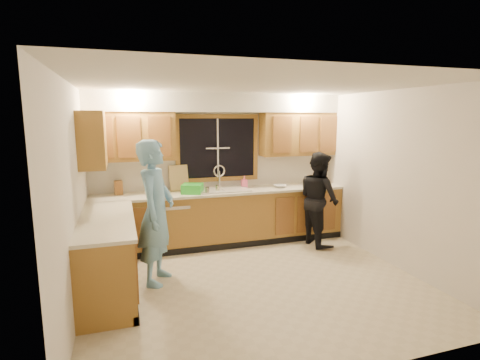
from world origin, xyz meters
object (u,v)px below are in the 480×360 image
(man, at_px, (156,212))
(woman, at_px, (319,199))
(stove, at_px, (106,274))
(knife_block, at_px, (119,188))
(dish_crate, at_px, (192,189))
(bowl, at_px, (280,186))
(soap_bottle, at_px, (244,182))
(dishwasher, at_px, (172,225))
(sink, at_px, (222,194))

(man, bearing_deg, woman, -53.18)
(stove, bearing_deg, man, 47.16)
(man, xyz_separation_m, knife_block, (-0.45, 1.34, 0.11))
(woman, xyz_separation_m, dish_crate, (-2.04, 0.43, 0.21))
(stove, relative_size, bowl, 4.32)
(woman, distance_m, soap_bottle, 1.29)
(man, bearing_deg, dishwasher, 6.63)
(sink, relative_size, man, 0.47)
(man, distance_m, knife_block, 1.41)
(soap_bottle, bearing_deg, man, -141.51)
(dishwasher, relative_size, knife_block, 3.71)
(knife_block, relative_size, dish_crate, 0.70)
(knife_block, bearing_deg, dish_crate, -18.99)
(stove, xyz_separation_m, man, (0.61, 0.65, 0.47))
(woman, bearing_deg, soap_bottle, 57.27)
(woman, height_order, dish_crate, woman)
(woman, xyz_separation_m, bowl, (-0.51, 0.44, 0.16))
(sink, bearing_deg, man, -135.55)
(dishwasher, bearing_deg, sink, 0.99)
(sink, xyz_separation_m, stove, (-1.80, -1.82, -0.41))
(woman, relative_size, knife_block, 7.07)
(stove, xyz_separation_m, soap_bottle, (2.22, 1.94, 0.57))
(sink, bearing_deg, dishwasher, -179.01)
(sink, bearing_deg, soap_bottle, 15.10)
(woman, relative_size, dish_crate, 4.95)
(soap_bottle, bearing_deg, sink, -164.90)
(man, xyz_separation_m, soap_bottle, (1.62, 1.28, 0.10))
(woman, height_order, soap_bottle, woman)
(sink, distance_m, bowl, 1.02)
(sink, height_order, dish_crate, sink)
(man, bearing_deg, dish_crate, -8.60)
(dishwasher, xyz_separation_m, woman, (2.37, -0.50, 0.37))
(soap_bottle, bearing_deg, dish_crate, -168.40)
(knife_block, bearing_deg, dishwasher, -19.59)
(stove, bearing_deg, woman, 21.56)
(man, bearing_deg, bowl, -40.32)
(stove, xyz_separation_m, knife_block, (0.16, 1.99, 0.58))
(knife_block, height_order, dish_crate, knife_block)
(man, bearing_deg, soap_bottle, -28.33)
(dishwasher, xyz_separation_m, stove, (-0.95, -1.81, 0.04))
(man, relative_size, dish_crate, 5.85)
(knife_block, xyz_separation_m, soap_bottle, (2.06, -0.05, -0.01))
(stove, relative_size, soap_bottle, 4.33)
(knife_block, bearing_deg, bowl, -11.74)
(knife_block, distance_m, dish_crate, 1.15)
(dish_crate, relative_size, bowl, 1.52)
(soap_bottle, distance_m, bowl, 0.63)
(stove, height_order, dish_crate, dish_crate)
(stove, bearing_deg, soap_bottle, 41.10)
(sink, height_order, man, man)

